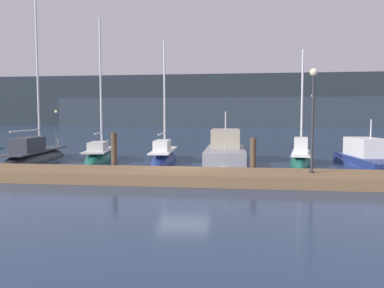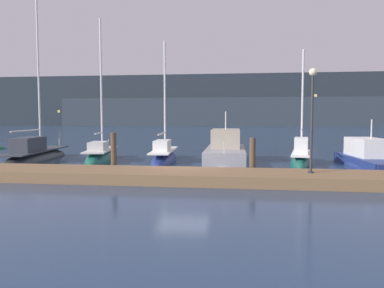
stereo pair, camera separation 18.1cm
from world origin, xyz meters
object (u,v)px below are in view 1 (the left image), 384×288
at_px(motorboat_berth_6, 370,163).
at_px(channel_buoy, 226,141).
at_px(sailboat_berth_2, 100,159).
at_px(dock_lamppost, 313,104).
at_px(sailboat_berth_5, 301,161).
at_px(sailboat_berth_3, 164,159).
at_px(sailboat_berth_1, 35,158).
at_px(motorboat_berth_4, 225,157).

xyz_separation_m(motorboat_berth_6, channel_buoy, (-8.22, 11.49, 0.39)).
xyz_separation_m(sailboat_berth_2, channel_buoy, (7.42, 10.58, 0.50)).
bearing_deg(dock_lamppost, sailboat_berth_5, 84.82).
bearing_deg(motorboat_berth_6, channel_buoy, 125.58).
bearing_deg(sailboat_berth_2, channel_buoy, 54.96).
bearing_deg(motorboat_berth_6, sailboat_berth_3, 174.40).
bearing_deg(sailboat_berth_1, motorboat_berth_4, 1.87).
bearing_deg(sailboat_berth_5, motorboat_berth_6, -12.32).
xyz_separation_m(sailboat_berth_2, motorboat_berth_6, (15.64, -0.92, 0.12)).
relative_size(sailboat_berth_1, sailboat_berth_2, 1.34).
relative_size(sailboat_berth_5, channel_buoy, 4.20).
relative_size(motorboat_berth_4, dock_lamppost, 1.68).
bearing_deg(dock_lamppost, motorboat_berth_6, 53.33).
bearing_deg(motorboat_berth_6, sailboat_berth_5, 167.68).
bearing_deg(sailboat_berth_5, sailboat_berth_2, 179.33).
bearing_deg(channel_buoy, sailboat_berth_5, -66.43).
height_order(motorboat_berth_4, channel_buoy, motorboat_berth_4).
bearing_deg(sailboat_berth_5, sailboat_berth_3, 177.39).
bearing_deg(sailboat_berth_3, motorboat_berth_4, -4.15).
height_order(sailboat_berth_5, motorboat_berth_6, sailboat_berth_5).
xyz_separation_m(motorboat_berth_4, sailboat_berth_5, (4.35, -0.10, -0.18)).
xyz_separation_m(channel_buoy, dock_lamppost, (4.10, -17.02, 2.65)).
distance_m(sailboat_berth_2, dock_lamppost, 13.57).
bearing_deg(dock_lamppost, sailboat_berth_3, 138.57).
xyz_separation_m(sailboat_berth_5, dock_lamppost, (-0.57, -6.30, 3.10)).
xyz_separation_m(sailboat_berth_5, motorboat_berth_6, (3.55, -0.77, 0.06)).
bearing_deg(sailboat_berth_5, channel_buoy, 113.57).
xyz_separation_m(sailboat_berth_2, dock_lamppost, (11.52, -6.45, 3.15)).
bearing_deg(motorboat_berth_4, motorboat_berth_6, -6.30).
relative_size(sailboat_berth_3, dock_lamppost, 1.87).
relative_size(sailboat_berth_2, dock_lamppost, 2.25).
height_order(sailboat_berth_3, motorboat_berth_4, sailboat_berth_3).
xyz_separation_m(sailboat_berth_3, motorboat_berth_4, (3.79, -0.27, 0.19)).
bearing_deg(motorboat_berth_4, sailboat_berth_5, -1.27).
xyz_separation_m(sailboat_berth_1, sailboat_berth_3, (8.05, 0.66, -0.02)).
height_order(sailboat_berth_5, channel_buoy, sailboat_berth_5).
distance_m(sailboat_berth_2, sailboat_berth_3, 3.97).
height_order(channel_buoy, dock_lamppost, dock_lamppost).
distance_m(sailboat_berth_1, sailboat_berth_5, 16.19).
xyz_separation_m(sailboat_berth_1, sailboat_berth_2, (4.09, 0.43, -0.06)).
height_order(sailboat_berth_3, channel_buoy, sailboat_berth_3).
bearing_deg(sailboat_berth_3, channel_buoy, 71.52).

